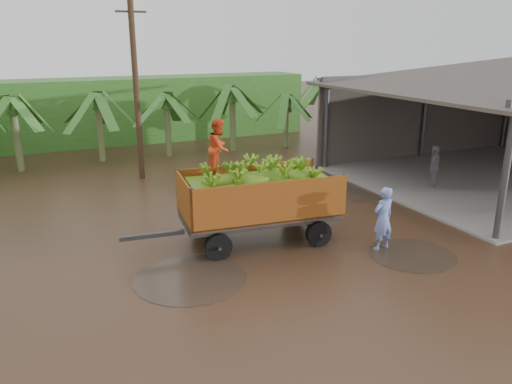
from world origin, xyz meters
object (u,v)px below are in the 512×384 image
banana_trailer (258,196)px  utility_pole (136,91)px  man_blue (383,219)px  man_grey (434,167)px

banana_trailer → utility_pole: bearing=107.1°
man_blue → man_grey: man_blue is taller
man_blue → utility_pole: 11.59m
banana_trailer → man_grey: banana_trailer is taller
banana_trailer → man_blue: banana_trailer is taller
utility_pole → banana_trailer: bearing=-79.1°
man_blue → utility_pole: size_ratio=0.25×
banana_trailer → man_grey: bearing=18.9°
utility_pole → man_grey: bearing=-32.5°
banana_trailer → man_blue: 3.54m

